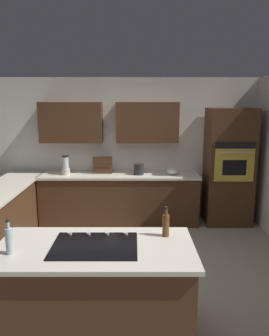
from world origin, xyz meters
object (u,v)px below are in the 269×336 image
spice_rack (103,165)px  kettle (139,169)px  cooktop (95,245)px  oil_bottle (9,240)px  mixing_bowl (172,171)px  second_bottle (166,224)px  blender (66,166)px  wall_oven (229,167)px

spice_rack → kettle: spice_rack is taller
cooktop → oil_bottle: oil_bottle is taller
mixing_bowl → oil_bottle: oil_bottle is taller
kettle → second_bottle: second_bottle is taller
kettle → oil_bottle: 3.26m
blender → cooktop: bearing=106.6°
cooktop → second_bottle: size_ratio=2.58×
cooktop → oil_bottle: size_ratio=2.47×
wall_oven → blender: size_ratio=6.05×
wall_oven → second_bottle: bearing=62.9°
mixing_bowl → spice_rack: 1.26m
kettle → wall_oven: bearing=-179.5°
kettle → oil_bottle: (1.14, 3.05, 0.03)m
cooktop → oil_bottle: (0.71, 0.15, 0.12)m
cooktop → mixing_bowl: (-1.03, -2.90, 0.05)m
spice_rack → oil_bottle: 3.19m
spice_rack → oil_bottle: oil_bottle is taller
cooktop → mixing_bowl: mixing_bowl is taller
mixing_bowl → cooktop: bearing=70.4°
oil_bottle → spice_rack: bearing=-98.8°
wall_oven → mixing_bowl: bearing=0.8°
cooktop → mixing_bowl: 3.08m
oil_bottle → cooktop: bearing=-168.2°
second_bottle → blender: bearing=-60.4°
spice_rack → cooktop: bearing=94.1°
mixing_bowl → second_bottle: bearing=82.0°
wall_oven → spice_rack: (2.25, -0.08, 0.01)m
blender → second_bottle: bearing=119.6°
blender → kettle: bearing=-180.0°
second_bottle → spice_rack: bearing=-72.5°
wall_oven → blender: 2.90m
wall_oven → mixing_bowl: (1.00, 0.01, -0.08)m
mixing_bowl → spice_rack: spice_rack is taller
blender → oil_bottle: 3.06m
blender → second_bottle: (-1.52, 2.68, -0.03)m
spice_rack → kettle: size_ratio=1.71×
cooktop → spice_rack: (0.22, -3.00, 0.14)m
wall_oven → mixing_bowl: 1.00m
cooktop → spice_rack: size_ratio=2.28×
wall_oven → oil_bottle: 4.11m
spice_rack → kettle: (-0.65, 0.10, -0.05)m
mixing_bowl → second_bottle: second_bottle is taller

